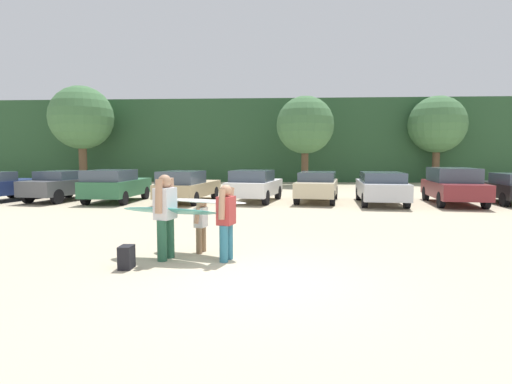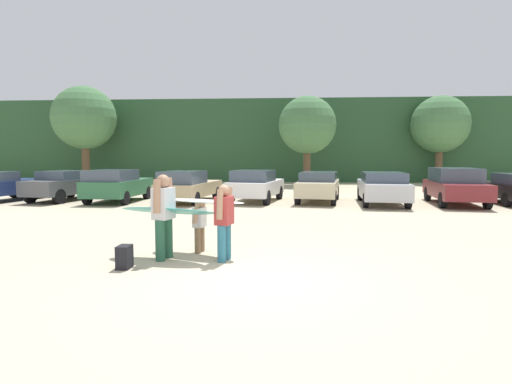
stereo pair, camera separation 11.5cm
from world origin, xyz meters
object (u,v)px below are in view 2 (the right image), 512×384
object	(u,v)px
parked_car_white	(256,185)
backpack_dropped	(124,257)
parked_car_dark_gray	(65,185)
person_child	(199,222)
person_companion	(224,218)
person_adult	(164,212)
parked_car_forest_green	(117,185)
parked_car_tan	(188,186)
parked_car_silver	(383,187)
parked_car_champagne	(318,185)
surfboard_white	(203,201)
surfboard_teal	(167,211)
parked_car_maroon	(455,185)

from	to	relation	value
parked_car_white	backpack_dropped	size ratio (longest dim) A/B	9.48
parked_car_dark_gray	person_child	bearing A→B (deg)	-129.21
person_companion	backpack_dropped	world-z (taller)	person_companion
person_child	person_companion	xyz separation A→B (m)	(0.67, -0.71, 0.22)
parked_car_dark_gray	person_adult	distance (m)	13.66
parked_car_dark_gray	parked_car_white	bearing A→B (deg)	-79.25
person_adult	parked_car_forest_green	bearing A→B (deg)	-47.94
person_companion	parked_car_forest_green	bearing A→B (deg)	-42.70
parked_car_dark_gray	parked_car_tan	distance (m)	6.17
parked_car_tan	parked_car_silver	bearing A→B (deg)	-83.36
parked_car_tan	parked_car_silver	world-z (taller)	parked_car_tan
parked_car_dark_gray	parked_car_champagne	size ratio (longest dim) A/B	1.00
surfboard_white	parked_car_dark_gray	bearing A→B (deg)	-26.74
person_adult	surfboard_white	size ratio (longest dim) A/B	0.83
person_companion	parked_car_dark_gray	bearing A→B (deg)	-34.32
parked_car_forest_green	backpack_dropped	size ratio (longest dim) A/B	9.00
parked_car_forest_green	parked_car_tan	world-z (taller)	parked_car_forest_green
parked_car_white	surfboard_teal	distance (m)	10.98
parked_car_maroon	backpack_dropped	bearing A→B (deg)	144.04
parked_car_silver	person_companion	distance (m)	11.85
parked_car_dark_gray	person_adult	xyz separation A→B (m)	(8.12, -10.98, 0.23)
parked_car_champagne	surfboard_white	size ratio (longest dim) A/B	2.03
parked_car_white	parked_car_dark_gray	bearing A→B (deg)	101.78
backpack_dropped	parked_car_champagne	bearing A→B (deg)	68.65
surfboard_teal	parked_car_white	bearing A→B (deg)	-81.86
backpack_dropped	surfboard_teal	bearing A→B (deg)	54.64
parked_car_champagne	parked_car_forest_green	bearing A→B (deg)	104.31
parked_car_forest_green	person_companion	xyz separation A→B (m)	(6.59, -10.50, 0.09)
parked_car_maroon	person_child	xyz separation A→B (m)	(-9.51, -9.90, -0.19)
parked_car_silver	person_companion	xyz separation A→B (m)	(-5.62, -10.42, 0.12)
surfboard_teal	surfboard_white	xyz separation A→B (m)	(0.66, 0.53, 0.16)
parked_car_white	parked_car_forest_green	bearing A→B (deg)	106.37
surfboard_teal	person_child	bearing A→B (deg)	-120.30
parked_car_champagne	person_companion	world-z (taller)	person_companion
person_companion	parked_car_tan	bearing A→B (deg)	-57.93
parked_car_forest_green	parked_car_champagne	size ratio (longest dim) A/B	0.93
parked_car_forest_green	parked_car_silver	world-z (taller)	parked_car_forest_green
parked_car_white	person_adult	xyz separation A→B (m)	(-1.17, -11.02, 0.22)
parked_car_champagne	backpack_dropped	world-z (taller)	parked_car_champagne
person_child	parked_car_champagne	bearing A→B (deg)	-93.22
parked_car_white	parked_car_tan	bearing A→B (deg)	108.49
parked_car_dark_gray	backpack_dropped	xyz separation A→B (m)	(7.56, -11.74, -0.55)
parked_car_tan	parked_car_silver	distance (m)	8.86
parked_car_dark_gray	parked_car_silver	distance (m)	15.04
parked_car_maroon	parked_car_white	bearing A→B (deg)	94.53
surfboard_teal	person_companion	bearing A→B (deg)	-172.16
parked_car_champagne	surfboard_white	world-z (taller)	parked_car_champagne
parked_car_forest_green	surfboard_teal	bearing A→B (deg)	-150.33
person_companion	person_child	bearing A→B (deg)	-31.59
parked_car_tan	parked_car_white	distance (m)	3.15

